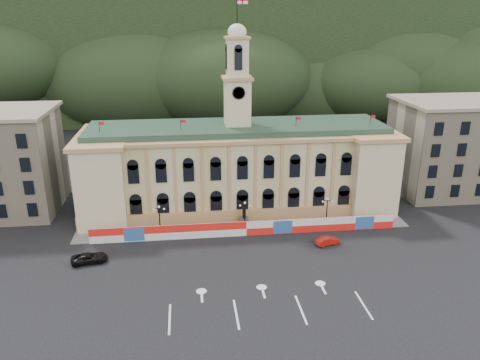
{
  "coord_description": "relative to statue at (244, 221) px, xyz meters",
  "views": [
    {
      "loc": [
        -9.2,
        -53.51,
        34.26
      ],
      "look_at": [
        -0.7,
        18.0,
        8.63
      ],
      "focal_mm": 35.0,
      "sensor_mm": 36.0,
      "label": 1
    }
  ],
  "objects": [
    {
      "name": "hoarding_fence",
      "position": [
        0.06,
        -2.93,
        0.06
      ],
      "size": [
        50.0,
        0.44,
        2.5
      ],
      "color": "red",
      "rests_on": "ground"
    },
    {
      "name": "city_hall",
      "position": [
        0.0,
        9.63,
        6.66
      ],
      "size": [
        56.2,
        17.6,
        37.1
      ],
      "color": "beige",
      "rests_on": "ground"
    },
    {
      "name": "hill_ridge",
      "position": [
        0.03,
        103.99,
        18.3
      ],
      "size": [
        230.0,
        80.0,
        64.0
      ],
      "color": "black",
      "rests_on": "ground"
    },
    {
      "name": "pavement",
      "position": [
        0.0,
        -0.25,
        -1.11
      ],
      "size": [
        56.0,
        5.5,
        0.16
      ],
      "primitive_type": "cube",
      "color": "slate",
      "rests_on": "ground"
    },
    {
      "name": "red_sedan",
      "position": [
        12.26,
        -7.67,
        -0.54
      ],
      "size": [
        3.4,
        4.64,
        1.3
      ],
      "primitive_type": "imported",
      "rotation": [
        0.0,
        0.0,
        1.84
      ],
      "color": "#B0150C",
      "rests_on": "ground"
    },
    {
      "name": "lamp_right",
      "position": [
        14.0,
        -1.0,
        1.89
      ],
      "size": [
        1.96,
        0.44,
        5.15
      ],
      "color": "black",
      "rests_on": "ground"
    },
    {
      "name": "black_suv",
      "position": [
        -23.9,
        -9.04,
        -0.47
      ],
      "size": [
        4.25,
        6.03,
        1.44
      ],
      "primitive_type": "imported",
      "rotation": [
        0.0,
        0.0,
        1.76
      ],
      "color": "black",
      "rests_on": "ground"
    },
    {
      "name": "statue",
      "position": [
        0.0,
        0.0,
        0.0
      ],
      "size": [
        1.4,
        1.4,
        3.72
      ],
      "color": "#595651",
      "rests_on": "ground"
    },
    {
      "name": "lane_markings",
      "position": [
        0.0,
        -23.0,
        -1.18
      ],
      "size": [
        26.0,
        10.0,
        0.02
      ],
      "primitive_type": null,
      "color": "white",
      "rests_on": "ground"
    },
    {
      "name": "lamp_center",
      "position": [
        0.0,
        -1.0,
        1.89
      ],
      "size": [
        1.96,
        0.44,
        5.15
      ],
      "color": "black",
      "rests_on": "ground"
    },
    {
      "name": "ground",
      "position": [
        0.0,
        -18.0,
        -1.19
      ],
      "size": [
        260.0,
        260.0,
        0.0
      ],
      "primitive_type": "plane",
      "color": "black",
      "rests_on": "ground"
    },
    {
      "name": "side_building_right",
      "position": [
        43.0,
        12.93,
        8.14
      ],
      "size": [
        21.0,
        17.0,
        18.6
      ],
      "color": "#B9AB8E",
      "rests_on": "ground"
    },
    {
      "name": "lamp_left",
      "position": [
        -14.0,
        -1.0,
        1.89
      ],
      "size": [
        1.96,
        0.44,
        5.15
      ],
      "color": "black",
      "rests_on": "ground"
    }
  ]
}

